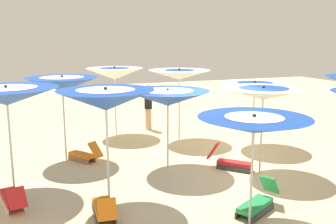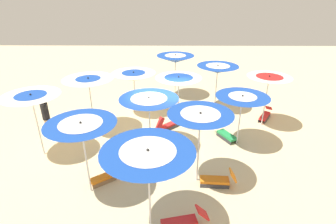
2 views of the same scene
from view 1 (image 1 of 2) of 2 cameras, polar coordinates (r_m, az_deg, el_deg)
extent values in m
cube|color=beige|center=(10.50, 5.51, -8.71)|extent=(39.38, 39.38, 0.04)
cylinder|color=silver|center=(12.66, 12.76, -0.89)|extent=(0.05, 0.05, 1.92)
cone|color=white|center=(12.50, 12.95, 3.40)|extent=(2.16, 2.16, 0.41)
cone|color=#1947B2|center=(12.49, 12.97, 3.87)|extent=(1.16, 1.16, 0.22)
sphere|color=black|center=(12.48, 13.00, 4.48)|extent=(0.07, 0.07, 0.07)
cylinder|color=silver|center=(13.15, 1.71, 0.66)|extent=(0.05, 0.05, 2.30)
cone|color=white|center=(12.99, 1.74, 5.65)|extent=(2.14, 2.14, 0.32)
cone|color=#1947B2|center=(12.98, 1.74, 6.04)|extent=(1.03, 1.03, 0.16)
sphere|color=black|center=(12.97, 1.74, 6.49)|extent=(0.07, 0.07, 0.07)
cylinder|color=silver|center=(13.98, -7.96, 1.12)|extent=(0.05, 0.05, 2.26)
cone|color=white|center=(13.83, -8.08, 5.75)|extent=(2.05, 2.05, 0.41)
cone|color=#1947B2|center=(13.82, -8.09, 6.17)|extent=(1.09, 1.09, 0.22)
sphere|color=black|center=(13.81, -8.11, 6.72)|extent=(0.07, 0.07, 0.07)
cylinder|color=silver|center=(10.24, 13.93, -3.21)|extent=(0.05, 0.05, 2.11)
cone|color=white|center=(10.04, 14.21, 2.64)|extent=(2.08, 2.08, 0.31)
cone|color=#1947B2|center=(10.03, 14.23, 3.01)|extent=(1.29, 1.29, 0.19)
sphere|color=black|center=(10.02, 14.26, 3.70)|extent=(0.07, 0.07, 0.07)
cylinder|color=silver|center=(10.27, -0.04, -3.30)|extent=(0.05, 0.05, 1.95)
cone|color=#1947B2|center=(10.07, -0.04, 2.09)|extent=(2.26, 2.26, 0.41)
cone|color=white|center=(10.06, -0.04, 2.58)|extent=(1.37, 1.37, 0.25)
sphere|color=black|center=(10.03, -0.04, 3.42)|extent=(0.07, 0.07, 0.07)
cylinder|color=silver|center=(11.34, -15.41, -1.58)|extent=(0.05, 0.05, 2.24)
cone|color=#1947B2|center=(11.16, -15.70, 4.04)|extent=(2.05, 2.05, 0.40)
cone|color=white|center=(11.15, -15.72, 4.48)|extent=(1.24, 1.24, 0.24)
sphere|color=black|center=(11.13, -15.76, 5.22)|extent=(0.07, 0.07, 0.07)
cylinder|color=silver|center=(7.35, 12.53, -9.45)|extent=(0.05, 0.05, 1.96)
cone|color=#1947B2|center=(7.07, 12.86, -1.97)|extent=(2.08, 2.08, 0.30)
cone|color=white|center=(7.05, 12.89, -1.35)|extent=(1.08, 1.08, 0.16)
sphere|color=black|center=(7.03, 12.93, -0.53)|extent=(0.07, 0.07, 0.07)
cylinder|color=silver|center=(8.11, -9.12, -6.20)|extent=(0.05, 0.05, 2.28)
cone|color=#1947B2|center=(7.85, -9.37, 1.77)|extent=(2.02, 2.02, 0.43)
cone|color=white|center=(7.83, -9.40, 2.44)|extent=(1.21, 1.21, 0.26)
sphere|color=black|center=(7.81, -9.43, 3.55)|extent=(0.07, 0.07, 0.07)
cylinder|color=silver|center=(9.35, -22.71, -4.68)|extent=(0.05, 0.05, 2.25)
cone|color=#1947B2|center=(9.13, -23.23, 2.15)|extent=(2.28, 2.28, 0.40)
cone|color=white|center=(9.12, -23.27, 2.69)|extent=(1.35, 1.35, 0.24)
sphere|color=black|center=(9.10, -23.34, 3.57)|extent=(0.07, 0.07, 0.07)
cube|color=#333338|center=(8.08, 14.13, -14.61)|extent=(0.49, 0.85, 0.14)
cube|color=#333338|center=(8.22, 11.86, -14.04)|extent=(0.49, 0.85, 0.14)
cube|color=green|center=(8.10, 13.02, -13.56)|extent=(0.77, 1.00, 0.10)
cube|color=green|center=(8.52, 15.07, -10.51)|extent=(0.48, 0.47, 0.44)
cube|color=olive|center=(11.28, -13.42, -7.07)|extent=(0.69, 0.51, 0.14)
cube|color=olive|center=(11.47, -12.38, -6.73)|extent=(0.69, 0.51, 0.14)
cube|color=orange|center=(11.34, -12.92, -6.32)|extent=(0.83, 0.71, 0.10)
cube|color=orange|center=(10.88, -10.90, -5.63)|extent=(0.45, 0.44, 0.42)
cube|color=silver|center=(8.94, -23.61, -12.65)|extent=(0.96, 0.25, 0.14)
cube|color=silver|center=(8.99, -21.48, -12.35)|extent=(0.96, 0.25, 0.14)
cube|color=red|center=(8.92, -22.60, -11.79)|extent=(1.02, 0.53, 0.10)
cube|color=red|center=(8.25, -21.85, -11.99)|extent=(0.41, 0.40, 0.37)
cube|color=#333338|center=(10.66, 10.24, -8.01)|extent=(0.71, 0.68, 0.14)
cube|color=#333338|center=(10.41, 9.82, -8.49)|extent=(0.71, 0.68, 0.14)
cube|color=red|center=(10.50, 10.06, -7.63)|extent=(0.88, 0.86, 0.10)
cube|color=red|center=(10.58, 6.89, -5.77)|extent=(0.43, 0.43, 0.49)
cube|color=#333338|center=(7.93, -10.99, -14.97)|extent=(0.94, 0.09, 0.14)
cube|color=#333338|center=(7.97, -8.43, -14.75)|extent=(0.94, 0.09, 0.14)
cube|color=orange|center=(7.90, -9.73, -14.08)|extent=(0.96, 0.40, 0.10)
cube|color=orange|center=(7.29, -9.17, -14.35)|extent=(0.27, 0.36, 0.38)
cylinder|color=#D8A87F|center=(14.79, -2.98, -1.07)|extent=(0.24, 0.24, 0.83)
cylinder|color=black|center=(14.64, -3.01, 1.92)|extent=(0.30, 0.30, 0.73)
sphere|color=#D8A87F|center=(14.57, -3.03, 3.77)|extent=(0.23, 0.23, 0.23)
camera|label=2|loc=(10.50, -57.07, 19.50)|focal=28.43mm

